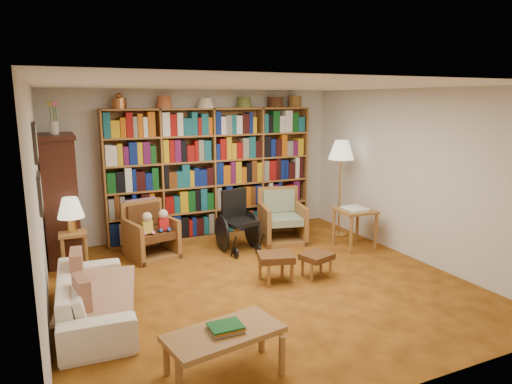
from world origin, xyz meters
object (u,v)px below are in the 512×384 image
sofa (94,297)px  side_table_lamp (73,244)px  coffee_table (224,336)px  armchair_leather (150,233)px  wheelchair (237,223)px  footstool_b (317,258)px  side_table_papers (355,216)px  floor_lamp (341,154)px  footstool_a (276,259)px  armchair_sage (280,221)px

sofa → side_table_lamp: 1.59m
side_table_lamp → coffee_table: (1.01, -3.11, -0.05)m
armchair_leather → wheelchair: size_ratio=0.89×
armchair_leather → sofa: bearing=-118.4°
wheelchair → footstool_b: (0.51, -1.52, -0.16)m
side_table_papers → coffee_table: size_ratio=0.62×
sofa → floor_lamp: 4.61m
footstool_b → footstool_a: bearing=169.7°
side_table_lamp → side_table_papers: 4.21m
sofa → wheelchair: 2.78m
armchair_sage → wheelchair: (-0.84, -0.16, 0.10)m
footstool_a → footstool_b: 0.57m
side_table_lamp → footstool_a: size_ratio=1.07×
footstool_b → coffee_table: size_ratio=0.44×
coffee_table → armchair_sage: bearing=55.3°
footstool_b → floor_lamp: bearing=46.9°
floor_lamp → side_table_papers: size_ratio=2.52×
sofa → side_table_lamp: bearing=6.8°
side_table_papers → footstool_a: (-1.78, -0.72, -0.22)m
armchair_sage → side_table_papers: 1.26m
sofa → wheelchair: (2.31, 1.54, 0.17)m
side_table_lamp → side_table_papers: size_ratio=0.87×
side_table_lamp → footstool_a: side_table_lamp is taller
sofa → footstool_b: sofa is taller
sofa → coffee_table: bearing=-145.9°
floor_lamp → armchair_leather: bearing=174.0°
armchair_sage → sofa: bearing=-151.6°
coffee_table → sofa: bearing=120.9°
side_table_lamp → footstool_b: bearing=-28.2°
armchair_leather → footstool_a: (1.26, -1.71, -0.04)m
side_table_papers → coffee_table: 3.92m
sofa → coffee_table: size_ratio=1.68×
wheelchair → footstool_b: 1.61m
side_table_lamp → armchair_sage: 3.25m
side_table_lamp → armchair_leather: (1.09, 0.25, -0.06)m
armchair_leather → floor_lamp: (3.21, -0.33, 1.09)m
side_table_papers → wheelchair: bearing=157.8°
armchair_sage → floor_lamp: bearing=-11.0°
side_table_lamp → wheelchair: bearing=-0.9°
wheelchair → side_table_papers: bearing=-22.2°
armchair_leather → armchair_sage: bearing=-3.4°
armchair_sage → coffee_table: armchair_sage is taller
sofa → footstool_b: 2.82m
sofa → armchair_sage: (3.15, 1.70, 0.07)m
armchair_leather → footstool_b: (1.82, -1.81, -0.08)m
armchair_leather → footstool_a: armchair_leather is taller
sofa → armchair_leather: 2.09m
footstool_a → footstool_b: bearing=-10.3°
footstool_a → footstool_b: footstool_a is taller
sofa → wheelchair: bearing=-53.0°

